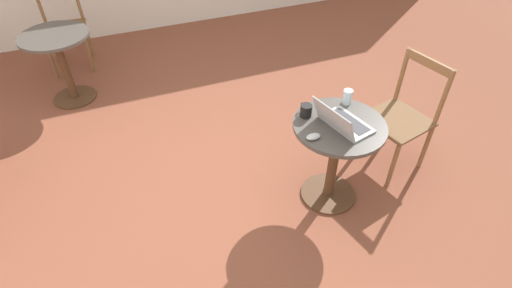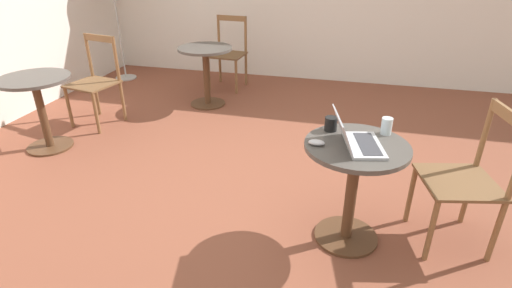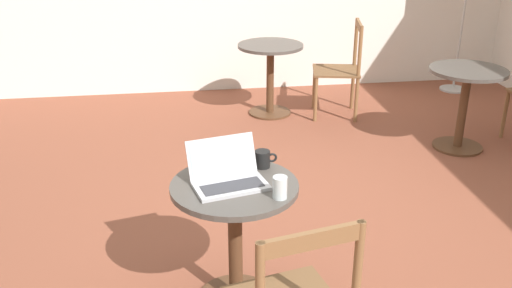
{
  "view_description": "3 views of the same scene",
  "coord_description": "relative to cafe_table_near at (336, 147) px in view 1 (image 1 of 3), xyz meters",
  "views": [
    {
      "loc": [
        -2.14,
        0.73,
        2.41
      ],
      "look_at": [
        -0.27,
        -0.0,
        0.66
      ],
      "focal_mm": 28.0,
      "sensor_mm": 36.0,
      "label": 1
    },
    {
      "loc": [
        -2.61,
        -0.52,
        1.81
      ],
      "look_at": [
        -0.18,
        0.09,
        0.55
      ],
      "focal_mm": 28.0,
      "sensor_mm": 36.0,
      "label": 2
    },
    {
      "loc": [
        -0.61,
        -3.11,
        2.03
      ],
      "look_at": [
        -0.15,
        0.09,
        0.64
      ],
      "focal_mm": 40.0,
      "sensor_mm": 36.0,
      "label": 3
    }
  ],
  "objects": [
    {
      "name": "mug",
      "position": [
        0.17,
        0.18,
        0.25
      ],
      "size": [
        0.12,
        0.08,
        0.09
      ],
      "color": "black",
      "rests_on": "cafe_table_near"
    },
    {
      "name": "cafe_table_mid",
      "position": [
        2.18,
        1.82,
        0.0
      ],
      "size": [
        0.65,
        0.65,
        0.72
      ],
      "color": "#51331E",
      "rests_on": "ground_plane"
    },
    {
      "name": "ground_plane",
      "position": [
        0.36,
        0.59,
        -0.51
      ],
      "size": [
        16.0,
        16.0,
        0.0
      ],
      "primitive_type": "plane",
      "color": "brown"
    },
    {
      "name": "mouse",
      "position": [
        -0.07,
        0.24,
        0.22
      ],
      "size": [
        0.06,
        0.1,
        0.03
      ],
      "color": "#B7B7BC",
      "rests_on": "cafe_table_near"
    },
    {
      "name": "drinking_glass",
      "position": [
        0.2,
        -0.17,
        0.26
      ],
      "size": [
        0.07,
        0.07,
        0.11
      ],
      "color": "silver",
      "rests_on": "cafe_table_near"
    },
    {
      "name": "chair_mid_right",
      "position": [
        2.92,
        1.77,
        -0.04
      ],
      "size": [
        0.47,
        0.47,
        0.95
      ],
      "color": "brown",
      "rests_on": "ground_plane"
    },
    {
      "name": "cafe_table_near",
      "position": [
        0.0,
        0.0,
        0.0
      ],
      "size": [
        0.65,
        0.65,
        0.72
      ],
      "color": "#51331E",
      "rests_on": "ground_plane"
    },
    {
      "name": "laptop",
      "position": [
        -0.03,
        0.01,
        0.25
      ],
      "size": [
        0.41,
        0.36,
        0.21
      ],
      "color": "#B7B7BC",
      "rests_on": "cafe_table_near"
    },
    {
      "name": "chair_near_front",
      "position": [
        0.16,
        -0.7,
        -0.04
      ],
      "size": [
        0.53,
        0.53,
        0.95
      ],
      "color": "brown",
      "rests_on": "ground_plane"
    }
  ]
}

